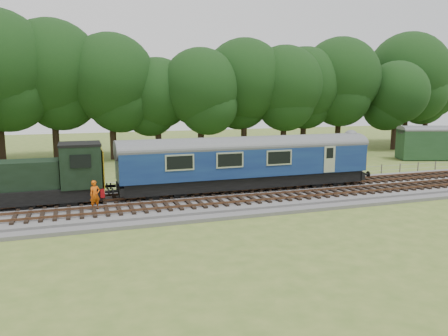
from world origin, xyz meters
name	(u,v)px	position (x,y,z in m)	size (l,w,h in m)	color
ground	(281,196)	(0.00, 0.00, 0.00)	(120.00, 120.00, 0.00)	#4D6926
ballast	(281,194)	(0.00, 0.00, 0.17)	(70.00, 7.00, 0.35)	#4C4C4F
track_north	(273,187)	(0.00, 1.40, 0.42)	(67.20, 2.40, 0.21)	black
track_south	(292,196)	(0.00, -1.60, 0.42)	(67.20, 2.40, 0.21)	black
fence	(256,184)	(0.00, 4.50, 0.00)	(64.00, 0.12, 1.00)	#6B6054
tree_line	(198,156)	(0.00, 22.00, 0.00)	(70.00, 8.00, 18.00)	black
dmu_railcar	(247,158)	(-2.00, 1.40, 2.61)	(18.05, 2.86, 3.88)	black
shunter_loco	(34,179)	(-15.93, 1.40, 1.97)	(8.92, 2.60, 3.38)	black
worker	(95,195)	(-12.51, -0.84, 1.21)	(0.63, 0.41, 1.72)	#DB540B
shed	(426,146)	(24.02, 12.11, 1.37)	(4.26, 4.26, 2.71)	#1A3A1D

